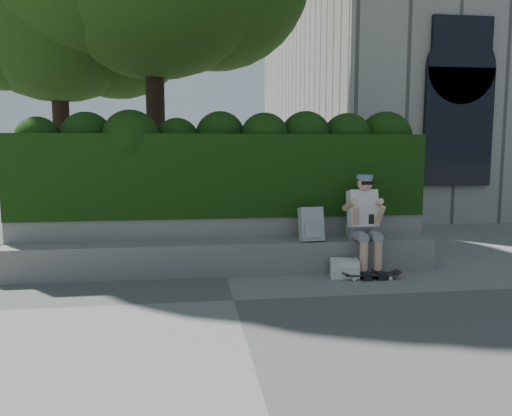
{
  "coord_description": "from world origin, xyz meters",
  "views": [
    {
      "loc": [
        -0.51,
        -5.58,
        1.76
      ],
      "look_at": [
        0.4,
        1.0,
        0.95
      ],
      "focal_mm": 35.0,
      "sensor_mm": 36.0,
      "label": 1
    }
  ],
  "objects": [
    {
      "name": "ground",
      "position": [
        0.0,
        0.0,
        0.0
      ],
      "size": [
        80.0,
        80.0,
        0.0
      ],
      "primitive_type": "plane",
      "color": "slate",
      "rests_on": "ground"
    },
    {
      "name": "bench_ledge",
      "position": [
        0.0,
        1.25,
        0.23
      ],
      "size": [
        6.0,
        0.45,
        0.45
      ],
      "primitive_type": "cube",
      "color": "gray",
      "rests_on": "ground"
    },
    {
      "name": "planter_wall",
      "position": [
        0.0,
        1.73,
        0.38
      ],
      "size": [
        6.0,
        0.5,
        0.75
      ],
      "primitive_type": "cube",
      "color": "gray",
      "rests_on": "ground"
    },
    {
      "name": "hedge",
      "position": [
        0.0,
        1.95,
        1.35
      ],
      "size": [
        6.0,
        1.0,
        1.2
      ],
      "primitive_type": "cube",
      "color": "black",
      "rests_on": "planter_wall"
    },
    {
      "name": "person",
      "position": [
        1.94,
        1.07,
        0.75
      ],
      "size": [
        0.4,
        0.76,
        1.38
      ],
      "color": "gray",
      "rests_on": "ground"
    },
    {
      "name": "skateboard",
      "position": [
        1.91,
        0.69,
        0.06
      ],
      "size": [
        0.72,
        0.22,
        0.07
      ],
      "rotation": [
        0.0,
        0.0,
        -0.07
      ],
      "color": "black",
      "rests_on": "ground"
    },
    {
      "name": "backpack_plaid",
      "position": [
        1.2,
        1.15,
        0.69
      ],
      "size": [
        0.34,
        0.2,
        0.48
      ],
      "primitive_type": "cube",
      "rotation": [
        0.0,
        0.0,
        0.08
      ],
      "color": "silver",
      "rests_on": "bench_ledge"
    },
    {
      "name": "backpack_ground",
      "position": [
        1.59,
        0.82,
        0.12
      ],
      "size": [
        0.43,
        0.34,
        0.25
      ],
      "primitive_type": "cube",
      "rotation": [
        0.0,
        0.0,
        -0.21
      ],
      "color": "silver",
      "rests_on": "ground"
    }
  ]
}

